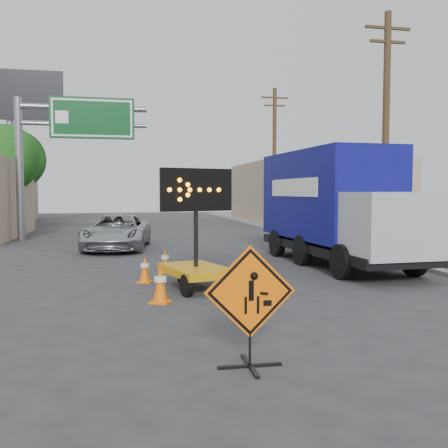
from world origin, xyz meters
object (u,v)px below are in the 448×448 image
object	(u,v)px
arrow_board	(196,262)
pickup_truck	(117,232)
construction_sign	(250,303)
box_truck	(335,213)

from	to	relation	value
arrow_board	pickup_truck	size ratio (longest dim) A/B	0.56
construction_sign	arrow_board	world-z (taller)	arrow_board
box_truck	construction_sign	bearing A→B (deg)	-123.04
arrow_board	pickup_truck	xyz separation A→B (m)	(-1.94, 9.00, 0.07)
construction_sign	box_truck	size ratio (longest dim) A/B	0.21
pickup_truck	box_truck	xyz separation A→B (m)	(6.92, -5.78, 0.95)
construction_sign	pickup_truck	bearing A→B (deg)	98.40
construction_sign	arrow_board	size ratio (longest dim) A/B	0.57
construction_sign	pickup_truck	world-z (taller)	construction_sign
arrow_board	pickup_truck	bearing A→B (deg)	85.99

